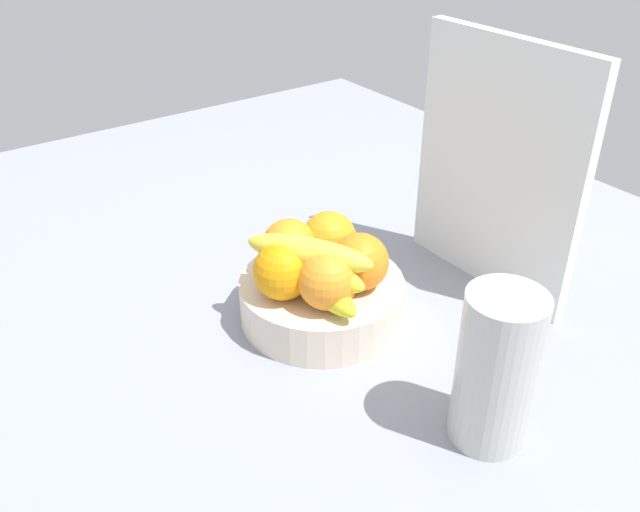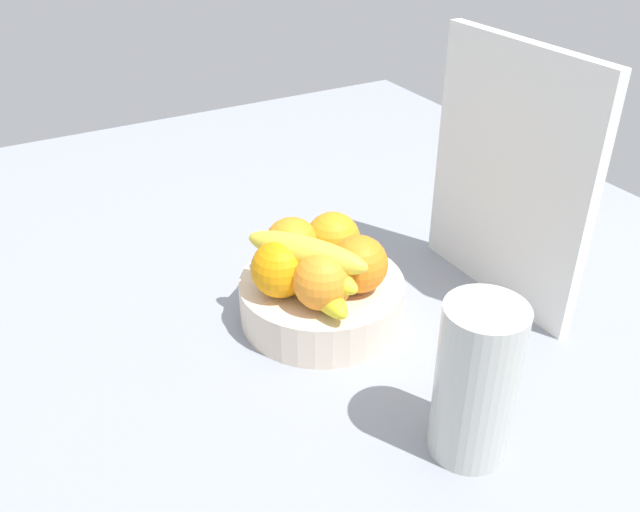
# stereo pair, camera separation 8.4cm
# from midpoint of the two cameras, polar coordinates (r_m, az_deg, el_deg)

# --- Properties ---
(ground_plane) EXTENTS (1.80, 1.40, 0.03)m
(ground_plane) POSITION_cam_midpoint_polar(r_m,az_deg,el_deg) (0.95, -1.57, -6.60)
(ground_plane) COLOR gray
(fruit_bowl) EXTENTS (0.22, 0.22, 0.06)m
(fruit_bowl) POSITION_cam_midpoint_polar(r_m,az_deg,el_deg) (0.93, -2.58, -3.74)
(fruit_bowl) COLOR beige
(fruit_bowl) RESTS_ON ground_plane
(orange_front_left) EXTENTS (0.08, 0.08, 0.08)m
(orange_front_left) POSITION_cam_midpoint_polar(r_m,az_deg,el_deg) (0.94, -1.80, 1.39)
(orange_front_left) COLOR orange
(orange_front_left) RESTS_ON fruit_bowl
(orange_front_right) EXTENTS (0.08, 0.08, 0.08)m
(orange_front_right) POSITION_cam_midpoint_polar(r_m,az_deg,el_deg) (0.92, -5.17, 0.72)
(orange_front_right) COLOR orange
(orange_front_right) RESTS_ON fruit_bowl
(orange_center) EXTENTS (0.08, 0.08, 0.08)m
(orange_center) POSITION_cam_midpoint_polar(r_m,az_deg,el_deg) (0.87, -5.90, -1.33)
(orange_center) COLOR orange
(orange_center) RESTS_ON fruit_bowl
(orange_back_left) EXTENTS (0.08, 0.08, 0.08)m
(orange_back_left) POSITION_cam_midpoint_polar(r_m,az_deg,el_deg) (0.85, -2.20, -2.14)
(orange_back_left) COLOR orange
(orange_back_left) RESTS_ON fruit_bowl
(orange_back_right) EXTENTS (0.08, 0.08, 0.08)m
(orange_back_right) POSITION_cam_midpoint_polar(r_m,az_deg,el_deg) (0.89, 0.66, -0.57)
(orange_back_right) COLOR orange
(orange_back_right) RESTS_ON fruit_bowl
(banana_bunch) EXTENTS (0.18, 0.13, 0.08)m
(banana_bunch) POSITION_cam_midpoint_polar(r_m,az_deg,el_deg) (0.87, -3.52, -1.03)
(banana_bunch) COLOR yellow
(banana_bunch) RESTS_ON fruit_bowl
(cutting_board) EXTENTS (0.28, 0.02, 0.36)m
(cutting_board) POSITION_cam_midpoint_polar(r_m,az_deg,el_deg) (0.97, 12.21, 7.14)
(cutting_board) COLOR silver
(cutting_board) RESTS_ON ground_plane
(thermos_tumbler) EXTENTS (0.09, 0.09, 0.19)m
(thermos_tumbler) POSITION_cam_midpoint_polar(r_m,az_deg,el_deg) (0.74, 11.37, -9.42)
(thermos_tumbler) COLOR #B8BBB5
(thermos_tumbler) RESTS_ON ground_plane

